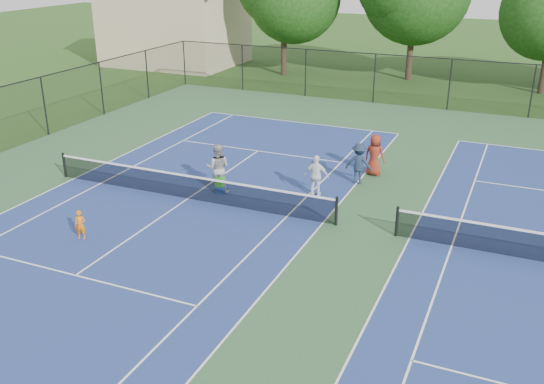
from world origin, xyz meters
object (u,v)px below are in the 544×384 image
at_px(ball_crate, 220,190).
at_px(child_player, 80,225).
at_px(clapboard_house, 175,25).
at_px(bystander_b, 359,164).
at_px(bystander_a, 316,176).
at_px(bystander_c, 375,155).
at_px(ball_hopper, 220,181).
at_px(instructor, 218,168).

bearing_deg(ball_crate, child_player, -113.41).
height_order(clapboard_house, bystander_b, clapboard_house).
height_order(child_player, bystander_b, bystander_b).
bearing_deg(bystander_b, clapboard_house, -47.69).
height_order(bystander_a, bystander_c, bystander_c).
bearing_deg(bystander_b, ball_hopper, 30.90).
xyz_separation_m(child_player, bystander_a, (5.86, 6.65, 0.32)).
xyz_separation_m(instructor, bystander_c, (5.15, 4.28, -0.09)).
height_order(clapboard_house, bystander_c, clapboard_house).
height_order(bystander_a, ball_hopper, bystander_a).
bearing_deg(ball_crate, bystander_b, 34.61).
bearing_deg(instructor, clapboard_house, -73.24).
distance_m(child_player, bystander_a, 8.87).
distance_m(child_player, ball_hopper, 5.86).
height_order(bystander_a, ball_crate, bystander_a).
distance_m(clapboard_house, child_player, 32.86).
height_order(child_player, instructor, instructor).
relative_size(child_player, bystander_c, 0.56).
height_order(clapboard_house, ball_crate, clapboard_house).
distance_m(instructor, bystander_a, 3.86).
relative_size(clapboard_house, ball_crate, 27.60).
relative_size(bystander_a, bystander_c, 0.93).
xyz_separation_m(clapboard_house, bystander_a, (20.39, -22.71, -2.27)).
xyz_separation_m(clapboard_house, bystander_b, (21.51, -20.77, -2.24)).
relative_size(child_player, bystander_a, 0.61).
bearing_deg(bystander_b, bystander_c, -108.88).
distance_m(child_player, instructor, 5.96).
distance_m(instructor, bystander_b, 5.70).
distance_m(instructor, ball_hopper, 0.53).
bearing_deg(bystander_a, bystander_b, -126.30).
height_order(instructor, bystander_c, instructor).
relative_size(instructor, bystander_b, 1.15).
relative_size(instructor, bystander_a, 1.19).
height_order(instructor, ball_crate, instructor).
bearing_deg(bystander_a, bystander_c, -120.95).
bearing_deg(child_player, ball_hopper, 44.05).
relative_size(child_player, instructor, 0.51).
bearing_deg(clapboard_house, ball_crate, -54.88).
distance_m(bystander_b, ball_hopper, 5.66).
distance_m(child_player, bystander_b, 11.08).
bearing_deg(clapboard_house, instructor, -54.97).
height_order(child_player, ball_hopper, child_player).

